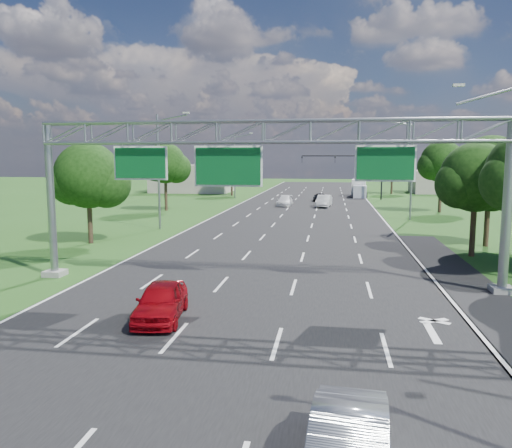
% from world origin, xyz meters
% --- Properties ---
extents(ground, '(220.00, 220.00, 0.00)m').
position_xyz_m(ground, '(0.00, 30.00, 0.00)').
color(ground, '#255018').
rests_on(ground, ground).
extents(road, '(18.00, 180.00, 0.02)m').
position_xyz_m(road, '(0.00, 30.00, 0.00)').
color(road, black).
rests_on(road, ground).
extents(road_flare, '(3.00, 30.00, 0.02)m').
position_xyz_m(road_flare, '(10.20, 14.00, 0.00)').
color(road_flare, black).
rests_on(road_flare, ground).
extents(sign_gantry, '(23.50, 1.00, 9.56)m').
position_xyz_m(sign_gantry, '(0.33, 12.00, 6.89)').
color(sign_gantry, gray).
rests_on(sign_gantry, ground).
extents(traffic_signal, '(12.21, 0.24, 7.00)m').
position_xyz_m(traffic_signal, '(7.48, 65.00, 5.17)').
color(traffic_signal, black).
rests_on(traffic_signal, ground).
extents(streetlight_l_near, '(2.97, 0.22, 10.16)m').
position_xyz_m(streetlight_l_near, '(-11.30, 30.00, 5.58)').
color(streetlight_l_near, gray).
rests_on(streetlight_l_near, ground).
extents(streetlight_l_far, '(2.97, 0.22, 10.16)m').
position_xyz_m(streetlight_l_far, '(-11.30, 65.00, 5.58)').
color(streetlight_l_far, gray).
rests_on(streetlight_l_far, ground).
extents(streetlight_r_mid, '(2.97, 0.22, 10.16)m').
position_xyz_m(streetlight_r_mid, '(11.30, 40.00, 5.58)').
color(streetlight_r_mid, gray).
rests_on(streetlight_r_mid, ground).
extents(tree_verge_la, '(5.76, 4.80, 7.40)m').
position_xyz_m(tree_verge_la, '(-13.92, 22.04, 4.76)').
color(tree_verge_la, '#2D2116').
rests_on(tree_verge_la, ground).
extents(tree_verge_lb, '(5.76, 4.80, 8.06)m').
position_xyz_m(tree_verge_lb, '(-15.92, 45.04, 5.41)').
color(tree_verge_lb, '#2D2116').
rests_on(tree_verge_lb, ground).
extents(tree_verge_lc, '(5.76, 4.80, 7.62)m').
position_xyz_m(tree_verge_lc, '(-12.92, 70.04, 4.98)').
color(tree_verge_lc, '#2D2116').
rests_on(tree_verge_lc, ground).
extents(tree_verge_rd, '(5.76, 4.80, 8.28)m').
position_xyz_m(tree_verge_rd, '(16.08, 48.04, 5.63)').
color(tree_verge_rd, '#2D2116').
rests_on(tree_verge_rd, ground).
extents(tree_verge_re, '(5.76, 4.80, 7.84)m').
position_xyz_m(tree_verge_re, '(14.08, 78.04, 5.20)').
color(tree_verge_re, '#2D2116').
rests_on(tree_verge_re, ground).
extents(building_left, '(14.00, 10.00, 5.00)m').
position_xyz_m(building_left, '(-22.00, 78.00, 2.50)').
color(building_left, '#A09586').
rests_on(building_left, ground).
extents(building_right, '(12.00, 9.00, 4.00)m').
position_xyz_m(building_right, '(24.00, 82.00, 2.00)').
color(building_right, '#A09586').
rests_on(building_right, ground).
extents(red_coupe, '(2.28, 4.44, 1.45)m').
position_xyz_m(red_coupe, '(-2.95, 5.92, 0.72)').
color(red_coupe, '#A0070F').
rests_on(red_coupe, ground).
extents(car_queue_a, '(1.92, 4.55, 1.31)m').
position_xyz_m(car_queue_a, '(-2.51, 53.21, 0.66)').
color(car_queue_a, white).
rests_on(car_queue_a, ground).
extents(car_queue_b, '(1.88, 4.03, 1.12)m').
position_xyz_m(car_queue_b, '(1.91, 61.23, 0.56)').
color(car_queue_b, black).
rests_on(car_queue_b, ground).
extents(car_queue_d, '(2.16, 4.78, 1.52)m').
position_xyz_m(car_queue_d, '(2.61, 52.43, 0.76)').
color(car_queue_d, silver).
rests_on(car_queue_d, ground).
extents(box_truck, '(2.55, 7.50, 2.79)m').
position_xyz_m(box_truck, '(8.00, 70.73, 1.34)').
color(box_truck, silver).
rests_on(box_truck, ground).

